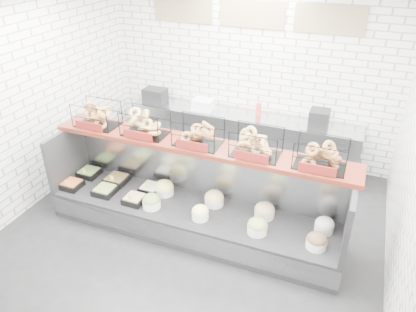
% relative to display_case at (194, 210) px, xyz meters
% --- Properties ---
extents(ground, '(5.50, 5.50, 0.00)m').
position_rel_display_case_xyz_m(ground, '(-0.00, -0.35, -0.33)').
color(ground, black).
rests_on(ground, ground).
extents(room_shell, '(5.02, 5.51, 3.01)m').
position_rel_display_case_xyz_m(room_shell, '(-0.00, 0.26, 1.73)').
color(room_shell, white).
rests_on(room_shell, ground).
extents(display_case, '(4.00, 0.90, 1.20)m').
position_rel_display_case_xyz_m(display_case, '(0.00, 0.00, 0.00)').
color(display_case, black).
rests_on(display_case, ground).
extents(bagel_shelf, '(4.10, 0.50, 0.40)m').
position_rel_display_case_xyz_m(bagel_shelf, '(-0.00, 0.17, 1.06)').
color(bagel_shelf, '#46150F').
rests_on(bagel_shelf, display_case).
extents(prep_counter, '(4.00, 0.60, 1.20)m').
position_rel_display_case_xyz_m(prep_counter, '(-0.01, 2.08, 0.14)').
color(prep_counter, '#93969B').
rests_on(prep_counter, ground).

